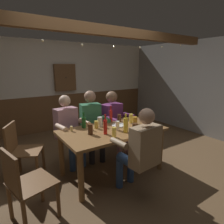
{
  "coord_description": "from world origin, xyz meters",
  "views": [
    {
      "loc": [
        -1.57,
        -2.39,
        1.7
      ],
      "look_at": [
        0.0,
        -0.03,
        1.01
      ],
      "focal_mm": 30.37,
      "sensor_mm": 36.0,
      "label": 1
    }
  ],
  "objects_px": {
    "dining_table": "(112,136)",
    "plate_0": "(119,125)",
    "person_0": "(68,128)",
    "bottle_0": "(111,116)",
    "pint_glass_6": "(96,125)",
    "person_1": "(92,122)",
    "pint_glass_7": "(114,132)",
    "pint_glass_4": "(135,121)",
    "person_3": "(140,149)",
    "table_candle": "(71,129)",
    "chair_empty_near_left": "(21,149)",
    "pint_glass_5": "(135,128)",
    "bottle_1": "(105,127)",
    "person_2": "(114,118)",
    "bottle_2": "(126,125)",
    "pint_glass_0": "(90,129)",
    "bottle_3": "(84,122)",
    "chair_empty_near_right": "(25,184)",
    "pint_glass_3": "(100,122)",
    "pint_glass_8": "(131,118)",
    "pint_glass_1": "(117,126)",
    "pint_glass_2": "(119,118)",
    "wall_dart_cabinet": "(65,78)"
  },
  "relations": [
    {
      "from": "person_0",
      "to": "bottle_1",
      "type": "xyz_separation_m",
      "value": [
        0.26,
        -0.79,
        0.19
      ]
    },
    {
      "from": "person_0",
      "to": "person_1",
      "type": "xyz_separation_m",
      "value": [
        0.46,
        0.0,
        0.03
      ]
    },
    {
      "from": "person_1",
      "to": "dining_table",
      "type": "bearing_deg",
      "value": 100.8
    },
    {
      "from": "pint_glass_1",
      "to": "pint_glass_2",
      "type": "xyz_separation_m",
      "value": [
        0.31,
        0.39,
        -0.01
      ]
    },
    {
      "from": "chair_empty_near_right",
      "to": "pint_glass_3",
      "type": "relative_size",
      "value": 5.62
    },
    {
      "from": "dining_table",
      "to": "pint_glass_8",
      "type": "bearing_deg",
      "value": 13.01
    },
    {
      "from": "pint_glass_1",
      "to": "pint_glass_3",
      "type": "distance_m",
      "value": 0.35
    },
    {
      "from": "bottle_0",
      "to": "bottle_2",
      "type": "bearing_deg",
      "value": -102.18
    },
    {
      "from": "chair_empty_near_left",
      "to": "plate_0",
      "type": "relative_size",
      "value": 3.77
    },
    {
      "from": "dining_table",
      "to": "pint_glass_7",
      "type": "xyz_separation_m",
      "value": [
        -0.18,
        -0.31,
        0.18
      ]
    },
    {
      "from": "person_2",
      "to": "pint_glass_8",
      "type": "distance_m",
      "value": 0.59
    },
    {
      "from": "wall_dart_cabinet",
      "to": "pint_glass_7",
      "type": "bearing_deg",
      "value": -97.82
    },
    {
      "from": "chair_empty_near_left",
      "to": "pint_glass_5",
      "type": "height_order",
      "value": "pint_glass_5"
    },
    {
      "from": "person_1",
      "to": "pint_glass_7",
      "type": "relative_size",
      "value": 8.48
    },
    {
      "from": "pint_glass_0",
      "to": "person_2",
      "type": "bearing_deg",
      "value": 37.95
    },
    {
      "from": "bottle_0",
      "to": "pint_glass_4",
      "type": "distance_m",
      "value": 0.47
    },
    {
      "from": "person_3",
      "to": "pint_glass_2",
      "type": "height_order",
      "value": "person_3"
    },
    {
      "from": "dining_table",
      "to": "bottle_0",
      "type": "distance_m",
      "value": 0.47
    },
    {
      "from": "person_3",
      "to": "person_1",
      "type": "bearing_deg",
      "value": 85.29
    },
    {
      "from": "person_3",
      "to": "table_candle",
      "type": "xyz_separation_m",
      "value": [
        -0.56,
        0.93,
        0.12
      ]
    },
    {
      "from": "bottle_1",
      "to": "chair_empty_near_right",
      "type": "bearing_deg",
      "value": -169.11
    },
    {
      "from": "dining_table",
      "to": "table_candle",
      "type": "bearing_deg",
      "value": 154.94
    },
    {
      "from": "pint_glass_8",
      "to": "bottle_3",
      "type": "bearing_deg",
      "value": 164.97
    },
    {
      "from": "dining_table",
      "to": "pint_glass_4",
      "type": "relative_size",
      "value": 10.25
    },
    {
      "from": "pint_glass_6",
      "to": "person_1",
      "type": "bearing_deg",
      "value": 70.5
    },
    {
      "from": "dining_table",
      "to": "pint_glass_1",
      "type": "bearing_deg",
      "value": -66.48
    },
    {
      "from": "dining_table",
      "to": "person_1",
      "type": "xyz_separation_m",
      "value": [
        -0.01,
        0.67,
        0.07
      ]
    },
    {
      "from": "bottle_1",
      "to": "pint_glass_8",
      "type": "relative_size",
      "value": 1.86
    },
    {
      "from": "person_2",
      "to": "pint_glass_3",
      "type": "relative_size",
      "value": 7.82
    },
    {
      "from": "bottle_2",
      "to": "pint_glass_1",
      "type": "distance_m",
      "value": 0.16
    },
    {
      "from": "chair_empty_near_right",
      "to": "pint_glass_1",
      "type": "bearing_deg",
      "value": 86.31
    },
    {
      "from": "person_2",
      "to": "bottle_2",
      "type": "relative_size",
      "value": 4.27
    },
    {
      "from": "plate_0",
      "to": "bottle_0",
      "type": "xyz_separation_m",
      "value": [
        0.02,
        0.26,
        0.1
      ]
    },
    {
      "from": "pint_glass_7",
      "to": "person_2",
      "type": "bearing_deg",
      "value": 55.79
    },
    {
      "from": "dining_table",
      "to": "pint_glass_3",
      "type": "bearing_deg",
      "value": 109.35
    },
    {
      "from": "person_0",
      "to": "pint_glass_8",
      "type": "bearing_deg",
      "value": 140.22
    },
    {
      "from": "pint_glass_2",
      "to": "pint_glass_5",
      "type": "relative_size",
      "value": 0.89
    },
    {
      "from": "pint_glass_0",
      "to": "pint_glass_3",
      "type": "height_order",
      "value": "pint_glass_3"
    },
    {
      "from": "bottle_3",
      "to": "pint_glass_6",
      "type": "height_order",
      "value": "bottle_3"
    },
    {
      "from": "chair_empty_near_left",
      "to": "table_candle",
      "type": "xyz_separation_m",
      "value": [
        0.68,
        -0.36,
        0.3
      ]
    },
    {
      "from": "table_candle",
      "to": "chair_empty_near_right",
      "type": "bearing_deg",
      "value": -142.27
    },
    {
      "from": "chair_empty_near_right",
      "to": "pint_glass_6",
      "type": "xyz_separation_m",
      "value": [
        1.18,
        0.53,
        0.32
      ]
    },
    {
      "from": "person_2",
      "to": "table_candle",
      "type": "bearing_deg",
      "value": 11.78
    },
    {
      "from": "person_0",
      "to": "plate_0",
      "type": "distance_m",
      "value": 0.88
    },
    {
      "from": "dining_table",
      "to": "plate_0",
      "type": "relative_size",
      "value": 6.86
    },
    {
      "from": "dining_table",
      "to": "bottle_3",
      "type": "distance_m",
      "value": 0.51
    },
    {
      "from": "pint_glass_4",
      "to": "pint_glass_5",
      "type": "bearing_deg",
      "value": -130.44
    },
    {
      "from": "plate_0",
      "to": "person_0",
      "type": "bearing_deg",
      "value": 139.22
    },
    {
      "from": "bottle_1",
      "to": "wall_dart_cabinet",
      "type": "height_order",
      "value": "wall_dart_cabinet"
    },
    {
      "from": "plate_0",
      "to": "pint_glass_0",
      "type": "bearing_deg",
      "value": -169.41
    }
  ]
}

